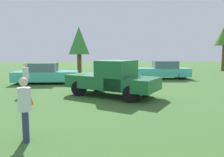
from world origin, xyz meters
name	(u,v)px	position (x,y,z in m)	size (l,w,h in m)	color
ground_plane	(116,94)	(0.00, 0.00, 0.00)	(80.00, 80.00, 0.00)	#3D662D
pickup_truck	(114,78)	(-0.15, -0.56, 0.94)	(4.85, 4.23, 1.82)	black
sedan_near	(163,70)	(4.74, 6.47, 0.70)	(4.58, 2.19, 1.50)	black
sedan_far	(45,74)	(-4.59, 4.50, 0.67)	(4.48, 1.83, 1.46)	black
person_bystander	(26,76)	(-4.77, 0.53, 0.95)	(0.40, 0.40, 1.69)	black
person_visitor	(25,106)	(-2.91, -5.91, 0.90)	(0.42, 0.42, 1.61)	navy
tree_back_left	(79,41)	(-2.58, 12.01, 3.38)	(2.20, 2.20, 4.90)	brown
traffic_cone	(29,98)	(-3.93, -1.92, 0.28)	(0.32, 0.32, 0.55)	orange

